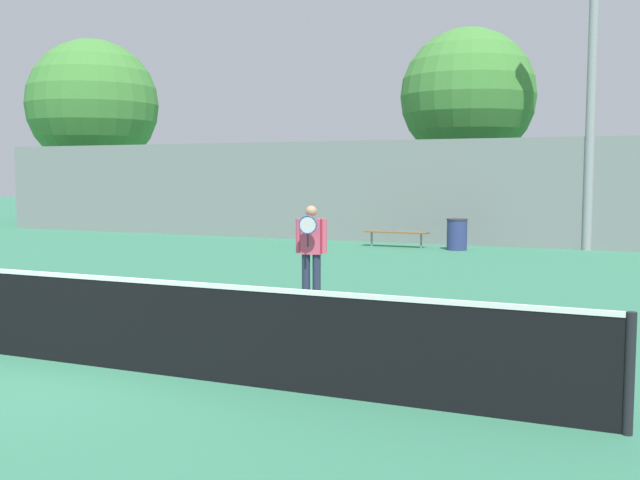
% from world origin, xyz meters
% --- Properties ---
extents(ground_plane, '(100.00, 100.00, 0.00)m').
position_xyz_m(ground_plane, '(0.00, 0.00, 0.00)').
color(ground_plane, '#337556').
extents(tennis_net, '(11.69, 0.09, 1.06)m').
position_xyz_m(tennis_net, '(0.00, 0.00, 0.54)').
color(tennis_net, black).
rests_on(tennis_net, ground_plane).
extents(tennis_player, '(0.52, 0.45, 1.69)m').
position_xyz_m(tennis_player, '(0.72, 4.70, 0.95)').
color(tennis_player, '#282D47').
rests_on(tennis_player, ground_plane).
extents(bench_courtside_near, '(1.96, 0.40, 0.47)m').
position_xyz_m(bench_courtside_near, '(-1.02, 14.86, 0.43)').
color(bench_courtside_near, brown).
rests_on(bench_courtside_near, ground_plane).
extents(light_pole_far_right, '(0.90, 0.60, 11.71)m').
position_xyz_m(light_pole_far_right, '(4.35, 16.18, 6.63)').
color(light_pole_far_right, '#939399').
rests_on(light_pole_far_right, ground_plane).
extents(trash_bin, '(0.61, 0.61, 0.92)m').
position_xyz_m(trash_bin, '(0.88, 14.70, 0.46)').
color(trash_bin, navy).
rests_on(trash_bin, ground_plane).
extents(back_fence, '(35.14, 0.06, 3.29)m').
position_xyz_m(back_fence, '(0.00, 16.18, 1.64)').
color(back_fence, gray).
rests_on(back_fence, ground_plane).
extents(tree_green_broad, '(5.91, 5.91, 8.29)m').
position_xyz_m(tree_green_broad, '(-17.40, 20.75, 5.32)').
color(tree_green_broad, brown).
rests_on(tree_green_broad, ground_plane).
extents(tree_dark_dense, '(4.83, 4.83, 7.40)m').
position_xyz_m(tree_dark_dense, '(-0.09, 20.26, 4.97)').
color(tree_dark_dense, brown).
rests_on(tree_dark_dense, ground_plane).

